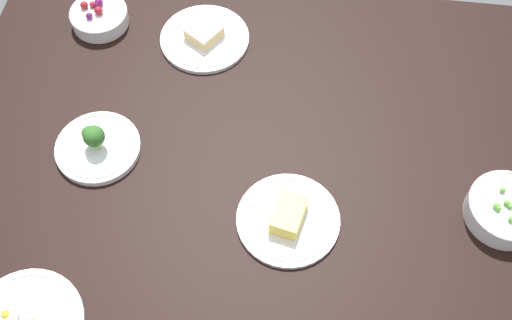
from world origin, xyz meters
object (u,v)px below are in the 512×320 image
object	(u,v)px
plate_cheese	(288,218)
plate_broccoli	(97,145)
bowl_berries	(99,16)
bowl_peas	(506,209)
plate_sandwich	(205,37)

from	to	relation	value
plate_cheese	plate_broccoli	xyz separation A→B (cm)	(-44.31, 12.43, 0.58)
bowl_berries	plate_broccoli	world-z (taller)	plate_broccoli
bowl_peas	plate_cheese	size ratio (longest dim) A/B	0.76
plate_cheese	bowl_peas	bearing A→B (deg)	8.83
bowl_peas	plate_sandwich	world-z (taller)	bowl_peas
bowl_berries	plate_broccoli	xyz separation A→B (cm)	(9.16, -37.94, -0.52)
bowl_peas	plate_sandwich	distance (cm)	81.86
plate_cheese	plate_broccoli	bearing A→B (deg)	164.32
plate_sandwich	plate_broccoli	distance (cm)	39.92
bowl_peas	plate_sandwich	bearing A→B (deg)	150.07
plate_cheese	bowl_berries	distance (cm)	73.47
plate_broccoli	plate_cheese	bearing A→B (deg)	-15.68
bowl_peas	bowl_berries	bearing A→B (deg)	156.24
bowl_peas	plate_broccoli	xyz separation A→B (cm)	(-89.37, 5.43, -0.94)
bowl_berries	bowl_peas	bearing A→B (deg)	-23.76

